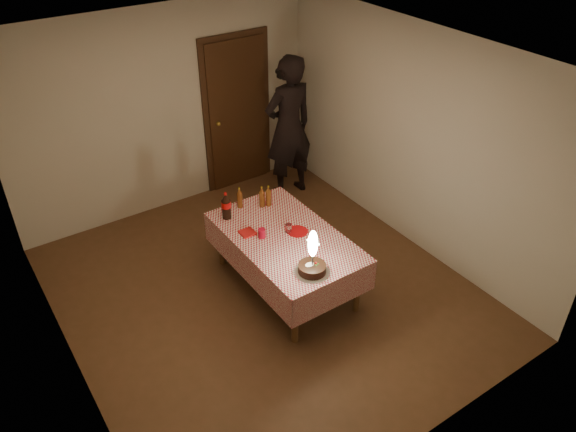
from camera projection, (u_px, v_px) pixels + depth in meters
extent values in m
cube|color=brown|center=(264.00, 292.00, 6.13)|extent=(4.00, 4.50, 0.01)
cube|color=beige|center=(165.00, 112.00, 6.95)|extent=(4.00, 0.04, 2.60)
cube|color=beige|center=(434.00, 330.00, 3.86)|extent=(4.00, 0.04, 2.60)
cube|color=beige|center=(48.00, 263.00, 4.47)|extent=(0.04, 4.50, 2.60)
cube|color=beige|center=(411.00, 139.00, 6.34)|extent=(0.04, 4.50, 2.60)
cube|color=silver|center=(257.00, 57.00, 4.68)|extent=(4.00, 4.50, 0.04)
cube|color=#472814|center=(237.00, 115.00, 7.55)|extent=(0.85, 0.05, 2.05)
sphere|color=#B28C33|center=(218.00, 124.00, 7.38)|extent=(0.06, 0.06, 0.06)
cube|color=brown|center=(285.00, 238.00, 5.87)|extent=(0.90, 1.60, 0.04)
cylinder|color=brown|center=(295.00, 317.00, 5.36)|extent=(0.07, 0.07, 0.62)
cylinder|color=brown|center=(357.00, 287.00, 5.73)|extent=(0.07, 0.07, 0.62)
cylinder|color=brown|center=(221.00, 241.00, 6.38)|extent=(0.07, 0.07, 0.62)
cylinder|color=brown|center=(278.00, 220.00, 6.74)|extent=(0.07, 0.07, 0.62)
cube|color=silver|center=(285.00, 236.00, 5.85)|extent=(1.02, 1.72, 0.01)
cube|color=silver|center=(335.00, 294.00, 5.37)|extent=(1.02, 0.01, 0.34)
cube|color=silver|center=(244.00, 213.00, 6.54)|extent=(1.02, 0.01, 0.34)
cube|color=silver|center=(244.00, 266.00, 5.72)|extent=(0.01, 1.72, 0.34)
cube|color=silver|center=(323.00, 234.00, 6.19)|extent=(0.01, 1.72, 0.34)
cylinder|color=white|center=(312.00, 272.00, 5.36)|extent=(0.34, 0.34, 0.01)
cylinder|color=black|center=(312.00, 268.00, 5.33)|extent=(0.27, 0.27, 0.08)
cylinder|color=white|center=(310.00, 265.00, 5.31)|extent=(0.07, 0.07, 0.00)
sphere|color=red|center=(316.00, 263.00, 5.31)|extent=(0.02, 0.02, 0.02)
cube|color=#19721E|center=(318.00, 264.00, 5.32)|extent=(0.02, 0.01, 0.00)
cube|color=#19721E|center=(316.00, 265.00, 5.30)|extent=(0.01, 0.02, 0.00)
cylinder|color=#262628|center=(312.00, 260.00, 5.28)|extent=(0.01, 0.01, 0.12)
ellipsoid|color=#FFF2BF|center=(313.00, 244.00, 5.17)|extent=(0.09, 0.09, 0.29)
sphere|color=white|center=(313.00, 253.00, 5.23)|extent=(0.04, 0.04, 0.04)
cylinder|color=#BA0C11|center=(298.00, 231.00, 5.91)|extent=(0.22, 0.22, 0.01)
cylinder|color=#AB0B24|center=(262.00, 233.00, 5.80)|extent=(0.08, 0.08, 0.10)
cylinder|color=silver|center=(288.00, 228.00, 5.88)|extent=(0.07, 0.07, 0.09)
cube|color=#B21414|center=(248.00, 233.00, 5.88)|extent=(0.15, 0.15, 0.02)
cylinder|color=black|center=(226.00, 209.00, 6.07)|extent=(0.10, 0.10, 0.22)
cylinder|color=red|center=(226.00, 204.00, 6.04)|extent=(0.10, 0.10, 0.07)
cone|color=black|center=(226.00, 197.00, 5.99)|extent=(0.10, 0.10, 0.08)
cylinder|color=red|center=(225.00, 194.00, 5.96)|extent=(0.03, 0.03, 0.02)
cylinder|color=#603010|center=(240.00, 200.00, 6.26)|extent=(0.06, 0.06, 0.18)
cone|color=#603010|center=(239.00, 191.00, 6.19)|extent=(0.06, 0.06, 0.06)
cylinder|color=olive|center=(239.00, 188.00, 6.17)|extent=(0.02, 0.02, 0.02)
cylinder|color=#603010|center=(269.00, 198.00, 6.29)|extent=(0.06, 0.06, 0.18)
cone|color=#603010|center=(268.00, 189.00, 6.23)|extent=(0.06, 0.06, 0.06)
cylinder|color=olive|center=(268.00, 186.00, 6.21)|extent=(0.02, 0.02, 0.02)
cylinder|color=#603010|center=(262.00, 199.00, 6.27)|extent=(0.06, 0.06, 0.18)
cone|color=#603010|center=(262.00, 190.00, 6.21)|extent=(0.06, 0.06, 0.06)
cylinder|color=olive|center=(262.00, 187.00, 6.19)|extent=(0.02, 0.02, 0.02)
imported|color=black|center=(289.00, 128.00, 7.35)|extent=(0.71, 0.47, 1.95)
cube|color=black|center=(283.00, 74.00, 7.05)|extent=(0.13, 0.09, 0.10)
cylinder|color=black|center=(279.00, 72.00, 7.10)|extent=(0.08, 0.08, 0.08)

